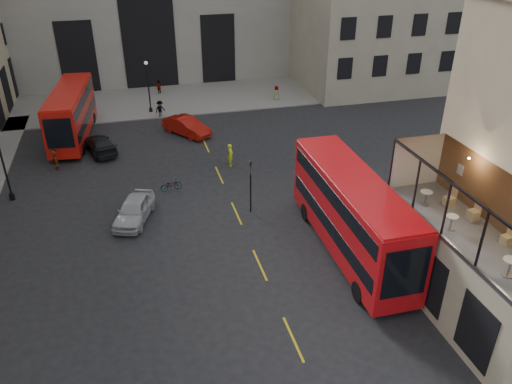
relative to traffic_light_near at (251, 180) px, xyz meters
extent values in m
plane|color=black|center=(1.00, -12.00, -2.42)|extent=(140.00, 140.00, 0.00)
cube|color=black|center=(5.98, -12.00, -0.42)|extent=(0.08, 9.20, 3.00)
cube|color=brown|center=(8.97, -12.00, 3.62)|extent=(0.04, 10.00, 2.90)
cube|color=beige|center=(7.50, -7.00, 3.62)|extent=(3.00, 0.04, 2.90)
cube|color=black|center=(7.50, -12.00, 5.08)|extent=(3.00, 10.00, 0.04)
cube|color=slate|center=(6.00, -12.00, 2.28)|extent=(0.12, 10.00, 0.18)
cube|color=black|center=(6.00, -12.00, 5.03)|extent=(0.12, 10.00, 0.10)
cube|color=beige|center=(8.92, -8.80, 3.78)|extent=(0.04, 0.45, 0.55)
cylinder|color=#FFD899|center=(8.30, -10.00, 5.03)|extent=(0.12, 0.12, 0.05)
cube|color=#C0B490|center=(7.50, -12.00, -0.17)|extent=(3.00, 11.00, 4.50)
cube|color=slate|center=(7.50, -12.00, 2.12)|extent=(3.00, 10.00, 0.10)
cube|color=#99988F|center=(-4.00, 36.00, 6.58)|extent=(34.00, 10.00, 18.00)
cube|color=black|center=(-4.00, 30.96, 2.58)|extent=(6.00, 0.12, 10.00)
cube|color=black|center=(-12.00, 30.96, 1.58)|extent=(4.00, 0.12, 8.00)
cube|color=black|center=(4.00, 30.96, 1.58)|extent=(4.00, 0.12, 8.00)
cube|color=slate|center=(-5.00, 26.00, -2.36)|extent=(40.00, 12.00, 0.12)
cylinder|color=black|center=(0.00, 0.00, -1.02)|extent=(0.10, 0.10, 2.80)
imported|color=black|center=(0.00, 0.00, 0.88)|extent=(0.16, 0.20, 1.00)
cylinder|color=black|center=(-14.00, 16.00, -1.02)|extent=(0.10, 0.10, 2.80)
imported|color=black|center=(-14.00, 16.00, 0.88)|extent=(0.16, 0.20, 1.00)
cylinder|color=black|center=(-16.00, 6.00, 0.08)|extent=(0.14, 0.14, 5.00)
cylinder|color=black|center=(-16.00, 6.00, -2.17)|extent=(0.36, 0.36, 0.50)
cylinder|color=black|center=(-5.00, 22.00, 0.08)|extent=(0.14, 0.14, 5.00)
cylinder|color=black|center=(-5.00, 22.00, -2.17)|extent=(0.36, 0.36, 0.50)
sphere|color=silver|center=(-5.00, 22.00, 2.73)|extent=(0.36, 0.36, 0.36)
cube|color=red|center=(4.50, -5.92, 0.22)|extent=(2.99, 12.42, 4.39)
cube|color=black|center=(4.50, -5.92, -0.40)|extent=(3.02, 11.75, 0.90)
cube|color=black|center=(4.50, -5.92, 1.57)|extent=(3.02, 11.75, 0.90)
cube|color=red|center=(4.50, -5.92, 2.45)|extent=(2.87, 12.17, 0.14)
cylinder|color=black|center=(3.27, -1.94, -1.86)|extent=(0.33, 1.13, 1.13)
cylinder|color=black|center=(5.84, -1.98, -1.86)|extent=(0.33, 1.13, 1.13)
cylinder|color=black|center=(3.15, -10.24, -1.86)|extent=(0.33, 1.13, 1.13)
cylinder|color=black|center=(5.73, -10.28, -1.86)|extent=(0.33, 1.13, 1.13)
cube|color=red|center=(-12.20, 16.85, 0.00)|extent=(3.72, 11.54, 4.02)
cube|color=black|center=(-12.20, 16.85, -0.57)|extent=(3.70, 10.93, 0.82)
cube|color=black|center=(-12.20, 16.85, 1.23)|extent=(3.70, 10.93, 0.82)
cube|color=red|center=(-12.20, 16.85, 2.04)|extent=(3.60, 11.31, 0.12)
cylinder|color=black|center=(-12.99, 20.58, -1.91)|extent=(0.39, 1.06, 1.03)
cylinder|color=black|center=(-10.66, 20.34, -1.91)|extent=(0.39, 1.06, 1.03)
cylinder|color=black|center=(-13.76, 13.02, -1.91)|extent=(0.39, 1.06, 1.03)
cylinder|color=black|center=(-11.44, 12.78, -1.91)|extent=(0.39, 1.06, 1.03)
imported|color=#A7ABAF|center=(-7.68, 0.92, -1.64)|extent=(3.36, 4.98, 1.57)
imported|color=#971109|center=(-2.24, 15.08, -1.61)|extent=(4.26, 5.06, 1.64)
imported|color=black|center=(-9.97, 12.94, -1.71)|extent=(3.30, 5.31, 1.44)
imported|color=gray|center=(-4.89, 4.55, -2.02)|extent=(1.63, 0.82, 0.82)
imported|color=#DEFF1A|center=(0.26, 7.52, -1.50)|extent=(0.62, 0.77, 1.85)
imported|color=gray|center=(-11.95, 15.65, -1.66)|extent=(0.79, 0.64, 1.52)
imported|color=gray|center=(-4.15, 20.24, -1.55)|extent=(1.31, 1.12, 1.76)
imported|color=gray|center=(-3.57, 28.00, -1.62)|extent=(1.01, 0.83, 1.61)
imported|color=gray|center=(8.70, 22.50, -1.61)|extent=(0.76, 0.93, 1.64)
imported|color=gray|center=(-13.33, 10.35, -1.52)|extent=(0.64, 0.77, 1.81)
cylinder|color=beige|center=(7.05, -15.20, 2.95)|extent=(0.64, 0.64, 0.04)
cylinder|color=slate|center=(7.05, -15.20, 2.57)|extent=(0.09, 0.09, 0.75)
cylinder|color=slate|center=(7.05, -15.20, 2.19)|extent=(0.47, 0.47, 0.03)
cylinder|color=white|center=(6.84, -11.49, 2.87)|extent=(0.57, 0.57, 0.04)
cylinder|color=slate|center=(6.84, -11.49, 2.53)|extent=(0.08, 0.08, 0.67)
cylinder|color=slate|center=(6.84, -11.49, 2.19)|extent=(0.42, 0.42, 0.03)
cylinder|color=beige|center=(6.94, -9.12, 2.92)|extent=(0.61, 0.61, 0.04)
cylinder|color=slate|center=(6.94, -9.12, 2.55)|extent=(0.08, 0.08, 0.71)
cylinder|color=slate|center=(6.94, -9.12, 2.19)|extent=(0.45, 0.45, 0.03)
cube|color=tan|center=(8.52, -13.24, 2.39)|extent=(0.47, 0.47, 0.43)
cube|color=tan|center=(8.70, -13.21, 2.79)|extent=(0.11, 0.40, 0.38)
cube|color=tan|center=(8.40, -11.02, 2.42)|extent=(0.51, 0.51, 0.50)
cube|color=tan|center=(8.61, -11.00, 2.89)|extent=(0.09, 0.47, 0.44)
cube|color=tan|center=(8.07, -9.53, 2.42)|extent=(0.54, 0.54, 0.49)
cube|color=tan|center=(8.27, -9.49, 2.89)|extent=(0.13, 0.46, 0.44)
camera|label=1|loc=(-7.21, -28.39, 15.05)|focal=35.00mm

